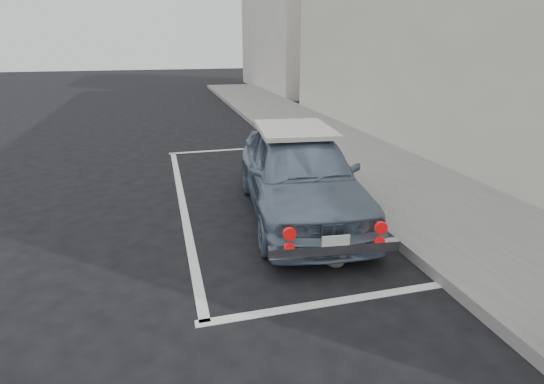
# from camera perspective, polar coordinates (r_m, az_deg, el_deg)

# --- Properties ---
(ground) EXTENTS (80.00, 80.00, 0.00)m
(ground) POSITION_cam_1_polar(r_m,az_deg,el_deg) (5.04, 0.78, -12.31)
(ground) COLOR black
(ground) RESTS_ON ground
(sidewalk) EXTENTS (2.80, 40.00, 0.15)m
(sidewalk) POSITION_cam_1_polar(r_m,az_deg,el_deg) (7.95, 19.40, -0.53)
(sidewalk) COLOR slate
(sidewalk) RESTS_ON ground
(building_far) EXTENTS (3.50, 10.00, 8.00)m
(building_far) POSITION_cam_1_polar(r_m,az_deg,el_deg) (25.29, 2.53, 22.71)
(building_far) COLOR beige
(building_far) RESTS_ON ground
(pline_rear) EXTENTS (3.00, 0.12, 0.01)m
(pline_rear) POSITION_cam_1_polar(r_m,az_deg,el_deg) (4.79, 8.41, -14.39)
(pline_rear) COLOR silver
(pline_rear) RESTS_ON ground
(pline_front) EXTENTS (3.00, 0.12, 0.01)m
(pline_front) POSITION_cam_1_polar(r_m,az_deg,el_deg) (11.07, -5.89, 5.66)
(pline_front) COLOR silver
(pline_front) RESTS_ON ground
(pline_side) EXTENTS (0.12, 7.00, 0.01)m
(pline_side) POSITION_cam_1_polar(r_m,az_deg,el_deg) (7.60, -11.98, -1.30)
(pline_side) COLOR silver
(pline_side) RESTS_ON ground
(retro_coupe) EXTENTS (2.08, 4.25, 1.39)m
(retro_coupe) POSITION_cam_1_polar(r_m,az_deg,el_deg) (6.73, 3.66, 2.64)
(retro_coupe) COLOR slate
(retro_coupe) RESTS_ON ground
(cat) EXTENTS (0.32, 0.48, 0.27)m
(cat) POSITION_cam_1_polar(r_m,az_deg,el_deg) (5.40, 8.33, -8.74)
(cat) COLOR #786A5B
(cat) RESTS_ON ground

